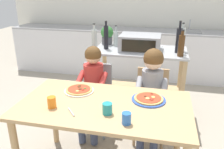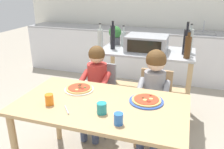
% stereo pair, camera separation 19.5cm
% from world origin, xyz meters
% --- Properties ---
extents(ground_plane, '(12.19, 12.19, 0.00)m').
position_xyz_m(ground_plane, '(0.00, 1.22, 0.00)').
color(ground_plane, '#A89E8C').
extents(back_wall_tiled, '(5.57, 0.14, 2.70)m').
position_xyz_m(back_wall_tiled, '(-0.00, 3.11, 1.35)').
color(back_wall_tiled, white).
rests_on(back_wall_tiled, ground).
extents(kitchen_counter, '(5.01, 0.60, 1.09)m').
position_xyz_m(kitchen_counter, '(0.00, 2.70, 0.45)').
color(kitchen_counter, silver).
rests_on(kitchen_counter, ground).
extents(kitchen_island_cart, '(1.17, 0.63, 0.90)m').
position_xyz_m(kitchen_island_cart, '(0.16, 1.22, 0.61)').
color(kitchen_island_cart, '#B7BABF').
rests_on(kitchen_island_cart, ground).
extents(toaster_oven, '(0.50, 0.39, 0.20)m').
position_xyz_m(toaster_oven, '(0.16, 1.19, 1.00)').
color(toaster_oven, '#999BA0').
rests_on(toaster_oven, kitchen_island_cart).
extents(bottle_tall_green_wine, '(0.07, 0.07, 0.38)m').
position_xyz_m(bottle_tall_green_wine, '(0.62, 1.18, 1.06)').
color(bottle_tall_green_wine, black).
rests_on(bottle_tall_green_wine, kitchen_island_cart).
extents(bottle_dark_olive_oil, '(0.07, 0.07, 0.31)m').
position_xyz_m(bottle_dark_olive_oil, '(0.65, 1.03, 1.03)').
color(bottle_dark_olive_oil, '#4C2D14').
rests_on(bottle_dark_olive_oil, kitchen_island_cart).
extents(bottle_slim_sauce, '(0.07, 0.07, 0.35)m').
position_xyz_m(bottle_slim_sauce, '(0.66, 1.26, 1.05)').
color(bottle_slim_sauce, '#ADB7B2').
rests_on(bottle_slim_sauce, kitchen_island_cart).
extents(bottle_squat_spirits, '(0.06, 0.06, 0.36)m').
position_xyz_m(bottle_squat_spirits, '(-0.27, 1.16, 1.06)').
color(bottle_squat_spirits, black).
rests_on(bottle_squat_spirits, kitchen_island_cart).
extents(bottle_clear_vinegar, '(0.07, 0.07, 0.35)m').
position_xyz_m(bottle_clear_vinegar, '(-0.37, 0.97, 1.05)').
color(bottle_clear_vinegar, '#ADB7B2').
rests_on(bottle_clear_vinegar, kitchen_island_cart).
extents(bottle_brown_beer, '(0.06, 0.06, 0.28)m').
position_xyz_m(bottle_brown_beer, '(-0.18, 1.35, 1.01)').
color(bottle_brown_beer, '#ADB7B2').
rests_on(bottle_brown_beer, kitchen_island_cart).
extents(potted_herb_plant, '(0.17, 0.17, 0.25)m').
position_xyz_m(potted_herb_plant, '(-0.32, 1.41, 1.04)').
color(potted_herb_plant, '#4C4C51').
rests_on(potted_herb_plant, kitchen_island_cart).
extents(dining_table, '(1.44, 0.81, 0.74)m').
position_xyz_m(dining_table, '(0.00, 0.00, 0.64)').
color(dining_table, tan).
rests_on(dining_table, ground).
extents(dining_chair_left, '(0.36, 0.36, 0.81)m').
position_xyz_m(dining_chair_left, '(-0.29, 0.71, 0.48)').
color(dining_chair_left, gray).
rests_on(dining_chair_left, ground).
extents(dining_chair_right, '(0.36, 0.36, 0.81)m').
position_xyz_m(dining_chair_right, '(0.36, 0.67, 0.48)').
color(dining_chair_right, tan).
rests_on(dining_chair_right, ground).
extents(child_in_red_shirt, '(0.32, 0.42, 1.04)m').
position_xyz_m(child_in_red_shirt, '(-0.29, 0.59, 0.67)').
color(child_in_red_shirt, '#424C6B').
rests_on(child_in_red_shirt, ground).
extents(child_in_grey_shirt, '(0.32, 0.42, 1.06)m').
position_xyz_m(child_in_grey_shirt, '(0.36, 0.56, 0.70)').
color(child_in_grey_shirt, '#424C6B').
rests_on(child_in_grey_shirt, ground).
extents(pizza_plate_white, '(0.28, 0.28, 0.03)m').
position_xyz_m(pizza_plate_white, '(-0.29, 0.18, 0.75)').
color(pizza_plate_white, white).
rests_on(pizza_plate_white, dining_table).
extents(pizza_plate_blue_rimmed, '(0.29, 0.29, 0.03)m').
position_xyz_m(pizza_plate_blue_rimmed, '(0.36, 0.14, 0.75)').
color(pizza_plate_blue_rimmed, '#3356B7').
rests_on(pizza_plate_blue_rimmed, dining_table).
extents(drinking_cup_blue, '(0.07, 0.07, 0.09)m').
position_xyz_m(drinking_cup_blue, '(0.23, -0.26, 0.79)').
color(drinking_cup_blue, blue).
rests_on(drinking_cup_blue, dining_table).
extents(drinking_cup_orange, '(0.07, 0.07, 0.09)m').
position_xyz_m(drinking_cup_orange, '(-0.40, -0.16, 0.79)').
color(drinking_cup_orange, orange).
rests_on(drinking_cup_orange, dining_table).
extents(drinking_cup_teal, '(0.08, 0.08, 0.09)m').
position_xyz_m(drinking_cup_teal, '(0.07, -0.16, 0.79)').
color(drinking_cup_teal, teal).
rests_on(drinking_cup_teal, dining_table).
extents(serving_spoon, '(0.10, 0.11, 0.01)m').
position_xyz_m(serving_spoon, '(-0.21, -0.20, 0.75)').
color(serving_spoon, '#B7BABF').
rests_on(serving_spoon, dining_table).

